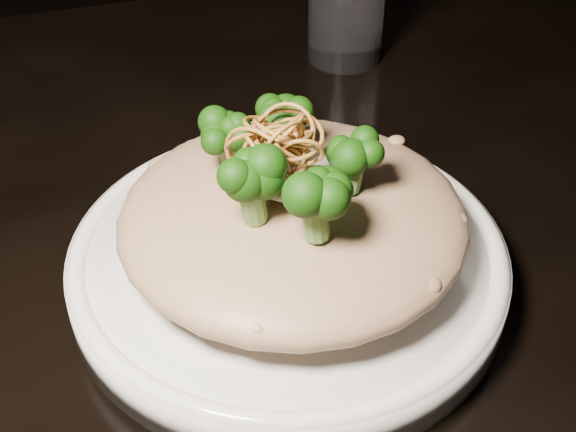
% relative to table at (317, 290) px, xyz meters
% --- Properties ---
extents(table, '(1.10, 0.80, 0.75)m').
position_rel_table_xyz_m(table, '(0.00, 0.00, 0.00)').
color(table, black).
rests_on(table, ground).
extents(plate, '(0.28, 0.28, 0.03)m').
position_rel_table_xyz_m(plate, '(-0.04, -0.07, 0.10)').
color(plate, silver).
rests_on(plate, table).
extents(risotto, '(0.22, 0.22, 0.05)m').
position_rel_table_xyz_m(risotto, '(-0.04, -0.07, 0.14)').
color(risotto, brown).
rests_on(risotto, plate).
extents(broccoli, '(0.12, 0.12, 0.04)m').
position_rel_table_xyz_m(broccoli, '(-0.04, -0.07, 0.18)').
color(broccoli, black).
rests_on(broccoli, risotto).
extents(cheese, '(0.06, 0.06, 0.02)m').
position_rel_table_xyz_m(cheese, '(-0.04, -0.06, 0.17)').
color(cheese, white).
rests_on(cheese, risotto).
extents(shallots, '(0.06, 0.06, 0.04)m').
position_rel_table_xyz_m(shallots, '(-0.05, -0.06, 0.19)').
color(shallots, brown).
rests_on(shallots, cheese).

